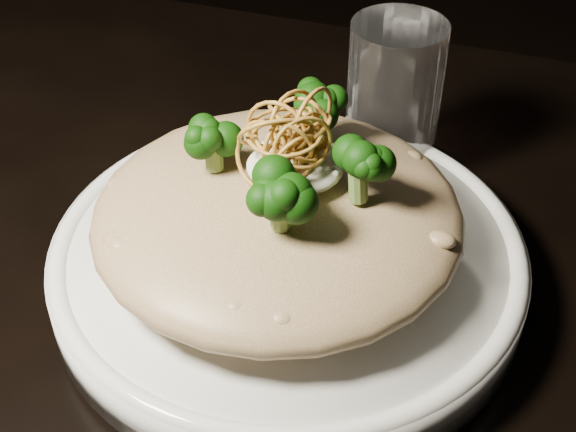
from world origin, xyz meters
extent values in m
cube|color=black|center=(0.00, 0.00, 0.73)|extent=(1.10, 0.80, 0.04)
cylinder|color=white|center=(0.08, 0.03, 0.77)|extent=(0.31, 0.31, 0.03)
ellipsoid|color=brown|center=(0.07, 0.03, 0.81)|extent=(0.23, 0.23, 0.05)
ellipsoid|color=white|center=(0.08, 0.04, 0.84)|extent=(0.06, 0.06, 0.02)
cylinder|color=white|center=(0.11, 0.18, 0.81)|extent=(0.08, 0.08, 0.12)
camera|label=1|loc=(0.21, -0.34, 1.13)|focal=50.00mm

